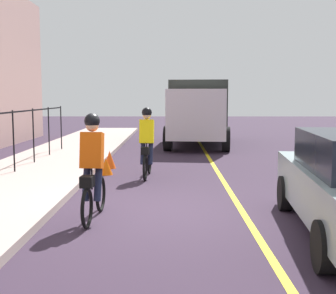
{
  "coord_description": "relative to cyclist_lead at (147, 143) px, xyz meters",
  "views": [
    {
      "loc": [
        -8.01,
        -0.29,
        2.1
      ],
      "look_at": [
        1.75,
        -0.22,
        1.0
      ],
      "focal_mm": 47.91,
      "sensor_mm": 36.0,
      "label": 1
    }
  ],
  "objects": [
    {
      "name": "box_truck_background",
      "position": [
        8.18,
        -1.86,
        0.64
      ],
      "size": [
        6.9,
        3.06,
        2.78
      ],
      "rotation": [
        0.0,
        0.0,
        3.04
      ],
      "color": "#272C27",
      "rests_on": "ground"
    },
    {
      "name": "cyclist_follow",
      "position": [
        -4.08,
        0.69,
        0.0
      ],
      "size": [
        1.71,
        0.38,
        1.83
      ],
      "rotation": [
        0.0,
        0.0,
        -0.05
      ],
      "color": "black",
      "rests_on": "ground"
    },
    {
      "name": "traffic_cone_near",
      "position": [
        1.51,
        1.18,
        -0.65
      ],
      "size": [
        0.36,
        0.36,
        0.52
      ],
      "primitive_type": "cone",
      "color": "#FB520F",
      "rests_on": "ground"
    },
    {
      "name": "cyclist_lead",
      "position": [
        0.0,
        0.0,
        0.0
      ],
      "size": [
        1.71,
        0.38,
        1.83
      ],
      "rotation": [
        0.0,
        0.0,
        -0.05
      ],
      "color": "black",
      "rests_on": "ground"
    },
    {
      "name": "traffic_cone_far",
      "position": [
        0.43,
        1.13,
        -0.68
      ],
      "size": [
        0.36,
        0.36,
        0.46
      ],
      "primitive_type": "cone",
      "color": "#F65D07",
      "rests_on": "ground"
    },
    {
      "name": "ground_plane",
      "position": [
        -3.5,
        -0.33,
        -0.91
      ],
      "size": [
        80.0,
        80.0,
        0.0
      ],
      "primitive_type": "plane",
      "color": "#322435"
    },
    {
      "name": "lane_line_centre",
      "position": [
        -3.5,
        -1.93,
        -0.91
      ],
      "size": [
        36.0,
        0.12,
        0.01
      ],
      "primitive_type": "cube",
      "color": "yellow",
      "rests_on": "ground"
    }
  ]
}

